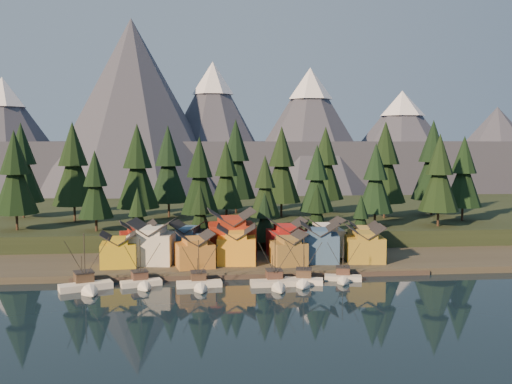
{
  "coord_description": "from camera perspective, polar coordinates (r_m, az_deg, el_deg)",
  "views": [
    {
      "loc": [
        -11.62,
        -108.25,
        30.52
      ],
      "look_at": [
        1.74,
        30.0,
        17.92
      ],
      "focal_mm": 40.0,
      "sensor_mm": 36.0,
      "label": 1
    }
  ],
  "objects": [
    {
      "name": "house_back_2",
      "position": [
        142.08,
        -2.49,
        -4.04
      ],
      "size": [
        11.77,
        10.9,
        11.92
      ],
      "rotation": [
        0.0,
        0.0,
        0.05
      ],
      "color": "maroon",
      "rests_on": "shore_strip"
    },
    {
      "name": "tree_shore_4",
      "position": [
        155.69,
        10.43,
        -2.68
      ],
      "size": [
        6.26,
        6.26,
        14.59
      ],
      "color": "#332319",
      "rests_on": "shore_strip"
    },
    {
      "name": "boat_2",
      "position": [
        119.98,
        -5.66,
        -8.58
      ],
      "size": [
        9.88,
        10.61,
        10.87
      ],
      "rotation": [
        0.0,
        0.0,
        0.09
      ],
      "color": "silver",
      "rests_on": "ground"
    },
    {
      "name": "house_back_5",
      "position": [
        149.79,
        10.63,
        -4.43
      ],
      "size": [
        8.25,
        8.33,
        8.08
      ],
      "rotation": [
        0.0,
        0.0,
        -0.16
      ],
      "color": "#AF8B3E",
      "rests_on": "shore_strip"
    },
    {
      "name": "dock",
      "position": [
        128.84,
        -0.19,
        -8.29
      ],
      "size": [
        80.0,
        4.0,
        1.0
      ],
      "primitive_type": "cube",
      "color": "#433730",
      "rests_on": "ground"
    },
    {
      "name": "house_front_0",
      "position": [
        135.73,
        -13.57,
        -5.5
      ],
      "size": [
        8.51,
        8.11,
        7.99
      ],
      "rotation": [
        0.0,
        0.0,
        0.07
      ],
      "color": "gold",
      "rests_on": "shore_strip"
    },
    {
      "name": "shore_strip",
      "position": [
        151.66,
        -1.02,
        -6.14
      ],
      "size": [
        400.0,
        50.0,
        1.5
      ],
      "primitive_type": "cube",
      "color": "#373328",
      "rests_on": "ground"
    },
    {
      "name": "house_front_1",
      "position": [
        137.46,
        -10.34,
        -4.8
      ],
      "size": [
        11.18,
        10.84,
        10.29
      ],
      "rotation": [
        0.0,
        0.0,
        -0.14
      ],
      "color": "beige",
      "rests_on": "shore_strip"
    },
    {
      "name": "tree_hill_11",
      "position": [
        166.25,
        11.86,
        1.1
      ],
      "size": [
        10.22,
        10.22,
        23.82
      ],
      "color": "#332319",
      "rests_on": "hillside"
    },
    {
      "name": "tree_hill_8",
      "position": [
        182.27,
        2.57,
        2.47
      ],
      "size": [
        12.48,
        12.48,
        29.08
      ],
      "color": "#332319",
      "rests_on": "hillside"
    },
    {
      "name": "tree_hill_3",
      "position": [
        169.46,
        -11.75,
        2.23
      ],
      "size": [
        12.64,
        12.64,
        29.45
      ],
      "color": "#332319",
      "rests_on": "hillside"
    },
    {
      "name": "tree_hill_1",
      "position": [
        180.56,
        -17.8,
        2.39
      ],
      "size": [
        12.96,
        12.96,
        30.19
      ],
      "color": "#332319",
      "rests_on": "hillside"
    },
    {
      "name": "tree_shore_1",
      "position": [
        149.51,
        -5.62,
        -2.27
      ],
      "size": [
        7.61,
        7.61,
        17.73
      ],
      "color": "#332319",
      "rests_on": "shore_strip"
    },
    {
      "name": "tree_shore_2",
      "position": [
        150.6,
        0.87,
        -2.69
      ],
      "size": [
        6.61,
        6.61,
        15.39
      ],
      "color": "#332319",
      "rests_on": "shore_strip"
    },
    {
      "name": "ground",
      "position": [
        113.07,
        0.59,
        -10.48
      ],
      "size": [
        500.0,
        500.0,
        0.0
      ],
      "primitive_type": "plane",
      "color": "black",
      "rests_on": "ground"
    },
    {
      "name": "tree_hill_16",
      "position": [
        194.77,
        -22.36,
        2.44
      ],
      "size": [
        12.97,
        12.97,
        30.21
      ],
      "color": "#332319",
      "rests_on": "hillside"
    },
    {
      "name": "tree_hill_17",
      "position": [
        184.62,
        20.05,
        1.67
      ],
      "size": [
        11.17,
        11.17,
        26.01
      ],
      "color": "#332319",
      "rests_on": "hillside"
    },
    {
      "name": "house_front_4",
      "position": [
        134.32,
        3.26,
        -5.55
      ],
      "size": [
        8.54,
        9.05,
        7.69
      ],
      "rotation": [
        0.0,
        0.0,
        0.14
      ],
      "color": "olive",
      "rests_on": "shore_strip"
    },
    {
      "name": "house_back_3",
      "position": [
        144.15,
        3.06,
        -4.46
      ],
      "size": [
        9.64,
        8.69,
        9.34
      ],
      "rotation": [
        0.0,
        0.0,
        0.06
      ],
      "color": "#A41A19",
      "rests_on": "shore_strip"
    },
    {
      "name": "house_back_4",
      "position": [
        145.25,
        6.91,
        -4.39
      ],
      "size": [
        8.91,
        8.57,
        9.46
      ],
      "rotation": [
        0.0,
        0.0,
        0.03
      ],
      "color": "white",
      "rests_on": "shore_strip"
    },
    {
      "name": "tree_hill_7",
      "position": [
        157.81,
        0.91,
        0.35
      ],
      "size": [
        8.81,
        8.81,
        20.53
      ],
      "color": "#332319",
      "rests_on": "hillside"
    },
    {
      "name": "tree_hill_13",
      "position": [
        170.55,
        17.86,
        1.55
      ],
      "size": [
        11.36,
        11.36,
        26.46
      ],
      "color": "#332319",
      "rests_on": "hillside"
    },
    {
      "name": "house_front_2",
      "position": [
        132.33,
        -6.18,
        -5.64
      ],
      "size": [
        9.75,
        9.81,
        8.08
      ],
      "rotation": [
        0.0,
        0.0,
        0.2
      ],
      "color": "#B1742D",
      "rests_on": "shore_strip"
    },
    {
      "name": "boat_4",
      "position": [
        122.22,
        4.77,
        -8.19
      ],
      "size": [
        8.88,
        9.5,
        11.26
      ],
      "rotation": [
        0.0,
        0.0,
        -0.21
      ],
      "color": "white",
      "rests_on": "ground"
    },
    {
      "name": "house_front_3",
      "position": [
        135.19,
        -1.97,
        -5.14
      ],
      "size": [
        9.62,
        9.23,
        9.12
      ],
      "rotation": [
        0.0,
        0.0,
        -0.08
      ],
      "color": "orange",
      "rests_on": "shore_strip"
    },
    {
      "name": "tree_hill_4",
      "position": [
        183.74,
        -8.76,
        2.48
      ],
      "size": [
        12.61,
        12.61,
        29.37
      ],
      "color": "#332319",
      "rests_on": "hillside"
    },
    {
      "name": "hillside",
      "position": [
        200.49,
        -2.15,
        -2.71
      ],
      "size": [
        420.0,
        100.0,
        6.0
      ],
      "primitive_type": "cube",
      "color": "black",
      "rests_on": "ground"
    },
    {
      "name": "tree_hill_14",
      "position": [
        195.61,
        17.25,
        2.78
      ],
      "size": [
        13.43,
        13.43,
        31.28
      ],
      "color": "#332319",
      "rests_on": "hillside"
    },
    {
      "name": "house_front_5",
      "position": [
        137.68,
        6.31,
        -4.9
      ],
      "size": [
        10.01,
        9.3,
        9.5
      ],
      "rotation": [
        0.0,
        0.0,
        -0.13
      ],
      "color": "#33537A",
      "rests_on": "shore_strip"
    },
    {
      "name": "house_back_0",
      "position": [
        142.94,
        -11.71,
        -4.67
      ],
      "size": [
        9.89,
        9.62,
        9.22
      ],
      "rotation": [
        0.0,
        0.0,
        0.2
      ],
      "color": "maroon",
      "rests_on": "shore_strip"
    },
    {
      "name": "tree_hill_12",
      "position": [
        183.7,
        12.78,
        2.61
      ],
      "size": [
        13.11,
        13.11,
        30.53
      ],
      "color": "#332319",
      "rests_on": "hillside"
    },
    {
      "name": "tree_hill_9",
      "position": [
        167.09,
        6.1,
        1.12
      ],
      "size": [
        10.04,
        10.04,
        23.39
      ],
      "color": "#332319",
      "rests_on": "hillside"
    },
    {
      "name": "tree_hill_0",
      "position": [
        168.26,
        -22.94,
        1.52
      ],
      "size": [
        11.77,
        11.77,
        27.41
      ],
      "color": "#332319",
      "rests_on": "hillside"
    },
    {
      "name": "tree_shore_0",
      "position": [
        150.46,
        -11.73,
        -2.46
      ],
      "size": [
        7.3,
        7.3,
        17.02
      ],
      "color": "#332319",
      "rests_on": "shore_strip"
    },
    {
      "name": "boat_3",
      "position": [
        120.09,
        2.06,
        -8.51
      ],
      "size": [
        10.88,
        11.8,
        11.53
      ],
      "rotation": [
        0.0,
        0.0,
        0.03
      ],
      "color": "beige",
      "rests_on": "ground"
    },
    {
      "name": "house_back_1",
      "position": [
        143.43,
        -6.77,
        -4.64
      ],
      "size": [
        9.64,
        9.71,
        8.86
      ],
      "rotation": [
        0.0,
        0.0,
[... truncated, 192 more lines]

